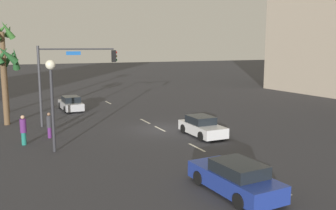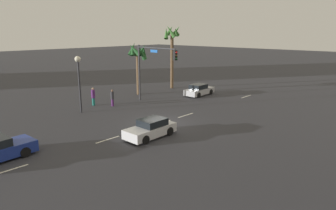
{
  "view_description": "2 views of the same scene",
  "coord_description": "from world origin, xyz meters",
  "views": [
    {
      "loc": [
        -24.92,
        10.79,
        6.17
      ],
      "look_at": [
        0.64,
        -0.95,
        1.67
      ],
      "focal_mm": 39.48,
      "sensor_mm": 36.0,
      "label": 1
    },
    {
      "loc": [
        -17.52,
        -17.13,
        7.64
      ],
      "look_at": [
        0.12,
        -0.54,
        1.63
      ],
      "focal_mm": 31.9,
      "sensor_mm": 36.0,
      "label": 2
    }
  ],
  "objects": [
    {
      "name": "lane_stripe_4",
      "position": [
        3.13,
        0.0,
        0.01
      ],
      "size": [
        2.08,
        0.14,
        0.01
      ],
      "primitive_type": "cube",
      "color": "silver",
      "rests_on": "ground_plane"
    },
    {
      "name": "lane_stripe_3",
      "position": [
        0.02,
        0.0,
        0.01
      ],
      "size": [
        1.95,
        0.14,
        0.01
      ],
      "primitive_type": "cube",
      "color": "silver",
      "rests_on": "ground_plane"
    },
    {
      "name": "car_2",
      "position": [
        11.16,
        4.61,
        0.64
      ],
      "size": [
        4.23,
        1.9,
        1.38
      ],
      "color": "#B7B7BC",
      "rests_on": "ground_plane"
    },
    {
      "name": "ground_plane",
      "position": [
        0.0,
        0.0,
        0.0
      ],
      "size": [
        220.0,
        220.0,
        0.0
      ],
      "primitive_type": "plane",
      "color": "#333338"
    },
    {
      "name": "traffic_signal",
      "position": [
        4.36,
        5.91,
        4.26
      ],
      "size": [
        0.67,
        6.11,
        6.19
      ],
      "color": "#38383D",
      "rests_on": "ground_plane"
    },
    {
      "name": "palm_tree_1",
      "position": [
        12.38,
        10.29,
        6.18
      ],
      "size": [
        2.48,
        2.4,
        8.47
      ],
      "color": "brown",
      "rests_on": "ground_plane"
    },
    {
      "name": "lane_stripe_1",
      "position": [
        -12.58,
        0.0,
        0.01
      ],
      "size": [
        2.41,
        0.14,
        0.01
      ],
      "primitive_type": "cube",
      "color": "silver",
      "rests_on": "ground_plane"
    },
    {
      "name": "pedestrian_0",
      "position": [
        0.62,
        7.9,
        0.92
      ],
      "size": [
        0.48,
        0.48,
        1.74
      ],
      "color": "#59266B",
      "rests_on": "ground_plane"
    },
    {
      "name": "palm_tree_0",
      "position": [
        6.45,
        10.39,
        4.73
      ],
      "size": [
        2.61,
        2.48,
        6.39
      ],
      "color": "brown",
      "rests_on": "ground_plane"
    },
    {
      "name": "lane_stripe_2",
      "position": [
        -5.68,
        0.0,
        0.01
      ],
      "size": [
        2.02,
        0.14,
        0.01
      ],
      "primitive_type": "cube",
      "color": "silver",
      "rests_on": "ground_plane"
    },
    {
      "name": "lane_stripe_5",
      "position": [
        14.4,
        0.0,
        0.01
      ],
      "size": [
        2.2,
        0.14,
        0.01
      ],
      "primitive_type": "cube",
      "color": "silver",
      "rests_on": "ground_plane"
    },
    {
      "name": "streetlamp",
      "position": [
        -2.97,
        8.08,
        3.84
      ],
      "size": [
        0.56,
        0.56,
        5.4
      ],
      "color": "#2D2D33",
      "rests_on": "ground_plane"
    },
    {
      "name": "car_0",
      "position": [
        -12.55,
        1.98,
        0.65
      ],
      "size": [
        4.7,
        2.14,
        1.4
      ],
      "color": "navy",
      "rests_on": "ground_plane"
    },
    {
      "name": "car_1",
      "position": [
        -3.12,
        -1.82,
        0.63
      ],
      "size": [
        4.04,
        1.86,
        1.35
      ],
      "color": "silver",
      "rests_on": "ground_plane"
    },
    {
      "name": "pedestrian_1",
      "position": [
        -0.58,
        9.61,
        1.0
      ],
      "size": [
        0.55,
        0.55,
        1.9
      ],
      "color": "#1E7266",
      "rests_on": "ground_plane"
    }
  ]
}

